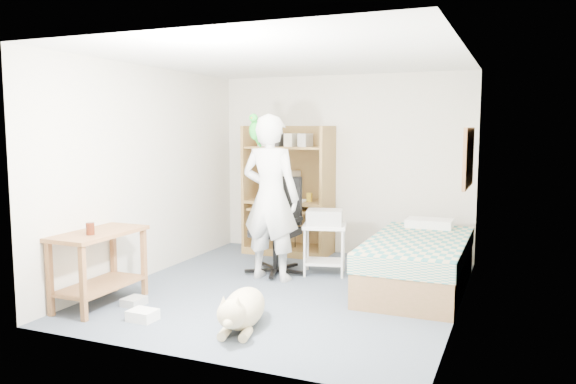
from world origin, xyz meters
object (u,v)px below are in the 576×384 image
(person, at_px, (271,198))
(printer_cart, at_px, (324,241))
(bed, at_px, (418,263))
(side_desk, at_px, (99,257))
(dog, at_px, (242,309))
(computer_hutch, at_px, (290,195))
(office_chair, at_px, (278,239))

(person, height_order, printer_cart, person)
(bed, distance_m, side_desk, 3.39)
(dog, relative_size, printer_cart, 1.76)
(computer_hutch, relative_size, dog, 1.67)
(bed, xyz_separation_m, printer_cart, (-1.15, 0.18, 0.12))
(office_chair, bearing_deg, side_desk, -119.00)
(bed, relative_size, side_desk, 2.02)
(computer_hutch, xyz_separation_m, office_chair, (0.28, -1.07, -0.41))
(computer_hutch, distance_m, person, 1.43)
(side_desk, distance_m, dog, 1.66)
(person, bearing_deg, bed, -168.65)
(bed, xyz_separation_m, dog, (-1.23, -1.86, -0.11))
(bed, xyz_separation_m, person, (-1.67, -0.27, 0.68))
(bed, height_order, person, person)
(printer_cart, bearing_deg, bed, -23.53)
(side_desk, distance_m, printer_cart, 2.62)
(office_chair, bearing_deg, dog, -73.28)
(dog, bearing_deg, computer_hutch, 91.90)
(computer_hutch, xyz_separation_m, side_desk, (-0.85, -2.94, -0.33))
(computer_hutch, relative_size, bed, 0.89)
(bed, bearing_deg, printer_cart, 171.10)
(bed, distance_m, printer_cart, 1.17)
(computer_hutch, relative_size, side_desk, 1.80)
(computer_hutch, distance_m, bed, 2.35)
(computer_hutch, height_order, printer_cart, computer_hutch)
(office_chair, height_order, person, person)
(computer_hutch, distance_m, office_chair, 1.18)
(printer_cart, bearing_deg, dog, -106.61)
(bed, xyz_separation_m, office_chair, (-1.72, 0.05, 0.13))
(side_desk, distance_m, person, 2.01)
(dog, bearing_deg, side_desk, 165.69)
(printer_cart, bearing_deg, office_chair, 178.66)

